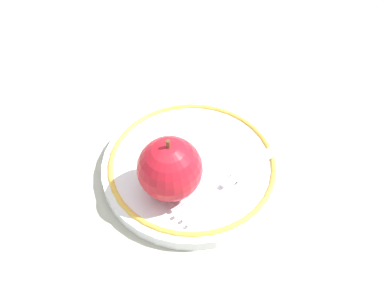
{
  "coord_description": "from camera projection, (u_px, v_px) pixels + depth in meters",
  "views": [
    {
      "loc": [
        0.11,
        0.29,
        0.39
      ],
      "look_at": [
        -0.02,
        0.02,
        0.04
      ],
      "focal_mm": 40.0,
      "sensor_mm": 36.0,
      "label": 1
    }
  ],
  "objects": [
    {
      "name": "apple_red_whole",
      "position": [
        170.0,
        169.0,
        0.43
      ],
      "size": [
        0.07,
        0.07,
        0.08
      ],
      "color": "red",
      "rests_on": "plate"
    },
    {
      "name": "fork",
      "position": [
        243.0,
        173.0,
        0.47
      ],
      "size": [
        0.17,
        0.06,
        0.0
      ],
      "rotation": [
        0.0,
        0.0,
        0.27
      ],
      "color": "silver",
      "rests_on": "plate"
    },
    {
      "name": "plate",
      "position": [
        192.0,
        166.0,
        0.49
      ],
      "size": [
        0.21,
        0.21,
        0.02
      ],
      "color": "white",
      "rests_on": "ground_plane"
    },
    {
      "name": "ground_plane",
      "position": [
        171.0,
        165.0,
        0.5
      ],
      "size": [
        2.0,
        2.0,
        0.0
      ],
      "primitive_type": "plane",
      "color": "#AEAD9B"
    }
  ]
}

